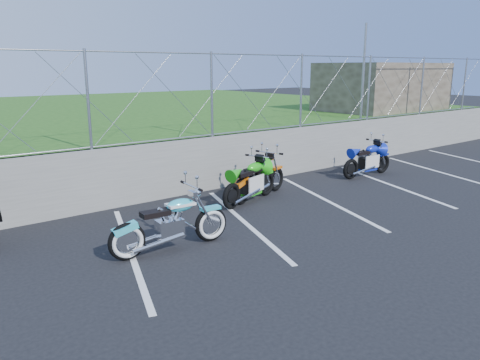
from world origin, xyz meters
TOP-DOWN VIEW (x-y plane):
  - ground at (0.00, 0.00)m, footprint 90.00×90.00m
  - retaining_wall at (0.00, 3.50)m, footprint 30.00×0.22m
  - grass_field at (0.00, 13.50)m, footprint 30.00×20.00m
  - stone_building at (10.50, 5.50)m, footprint 5.00×3.00m
  - chain_link_fence at (0.00, 3.50)m, footprint 28.00×0.03m
  - sign_pole at (7.20, 3.90)m, footprint 0.08×0.08m
  - parking_lines at (1.20, 1.00)m, footprint 18.29×4.31m
  - cruiser_turquoise at (-1.82, 0.58)m, footprint 2.12×0.67m
  - naked_orange at (1.41, 2.16)m, footprint 1.98×0.78m
  - sportbike_green at (0.99, 2.00)m, footprint 1.87×0.74m
  - sportbike_blue at (5.16, 2.00)m, footprint 1.87×0.67m

SIDE VIEW (x-z plane):
  - ground at x=0.00m, z-range 0.00..0.00m
  - parking_lines at x=1.20m, z-range 0.00..0.01m
  - sportbike_blue at x=5.16m, z-range -0.07..0.90m
  - cruiser_turquoise at x=-1.82m, z-range -0.10..0.95m
  - sportbike_green at x=0.99m, z-range -0.07..0.93m
  - naked_orange at x=1.41m, z-range -0.07..0.94m
  - retaining_wall at x=0.00m, z-range 0.00..1.30m
  - grass_field at x=0.00m, z-range 0.00..1.30m
  - stone_building at x=10.50m, z-range 1.30..3.10m
  - chain_link_fence at x=0.00m, z-range 1.30..3.30m
  - sign_pole at x=7.20m, z-range 1.30..4.30m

